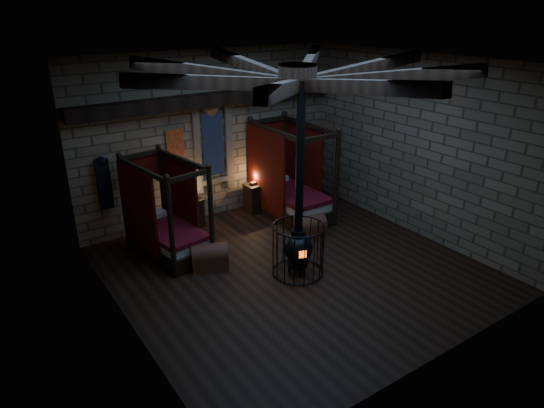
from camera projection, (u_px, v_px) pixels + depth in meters
room at (294, 88)px, 8.85m from camera, size 7.02×7.02×4.29m
bed_left at (167, 231)px, 10.70m from camera, size 1.36×2.16×2.12m
bed_right at (289, 194)px, 12.61m from camera, size 1.22×2.30×2.39m
trunk_left at (210, 257)px, 10.17m from camera, size 0.88×0.73×0.55m
trunk_right at (310, 227)px, 11.57m from camera, size 0.76×0.54×0.52m
nightstand_left at (194, 212)px, 12.04m from camera, size 0.50×0.49×0.90m
nightstand_right at (254, 198)px, 12.86m from camera, size 0.50×0.48×0.84m
stove at (298, 245)px, 9.80m from camera, size 1.06×1.06×4.05m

